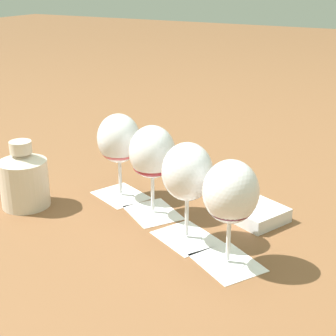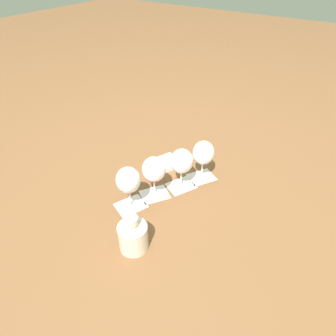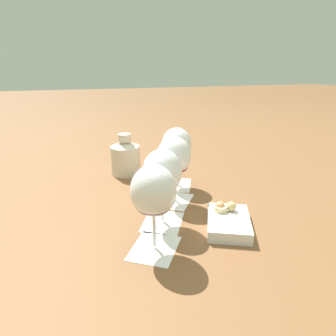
# 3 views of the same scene
# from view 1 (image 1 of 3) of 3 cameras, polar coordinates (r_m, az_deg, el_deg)

# --- Properties ---
(ground_plane) EXTENTS (8.00, 8.00, 0.00)m
(ground_plane) POSITION_cam_1_polar(r_m,az_deg,el_deg) (1.06, -0.23, -6.27)
(ground_plane) COLOR brown
(tasting_card_0) EXTENTS (0.15, 0.13, 0.00)m
(tasting_card_0) POSITION_cam_1_polar(r_m,az_deg,el_deg) (1.19, -5.25, -3.01)
(tasting_card_0) COLOR white
(tasting_card_0) RESTS_ON ground_plane
(tasting_card_1) EXTENTS (0.15, 0.14, 0.00)m
(tasting_card_1) POSITION_cam_1_polar(r_m,az_deg,el_deg) (1.10, -1.68, -4.94)
(tasting_card_1) COLOR white
(tasting_card_1) RESTS_ON ground_plane
(tasting_card_2) EXTENTS (0.15, 0.14, 0.00)m
(tasting_card_2) POSITION_cam_1_polar(r_m,az_deg,el_deg) (1.01, 2.05, -7.69)
(tasting_card_2) COLOR white
(tasting_card_2) RESTS_ON ground_plane
(tasting_card_3) EXTENTS (0.15, 0.14, 0.00)m
(tasting_card_3) POSITION_cam_1_polar(r_m,az_deg,el_deg) (0.93, 6.60, -10.35)
(tasting_card_3) COLOR white
(tasting_card_3) RESTS_ON ground_plane
(wine_glass_0) EXTENTS (0.10, 0.10, 0.19)m
(wine_glass_0) POSITION_cam_1_polar(r_m,az_deg,el_deg) (1.14, -5.47, 2.92)
(wine_glass_0) COLOR white
(wine_glass_0) RESTS_ON tasting_card_0
(wine_glass_1) EXTENTS (0.10, 0.10, 0.19)m
(wine_glass_1) POSITION_cam_1_polar(r_m,az_deg,el_deg) (1.05, -1.76, 1.40)
(wine_glass_1) COLOR white
(wine_glass_1) RESTS_ON tasting_card_1
(wine_glass_2) EXTENTS (0.10, 0.10, 0.19)m
(wine_glass_2) POSITION_cam_1_polar(r_m,az_deg,el_deg) (0.95, 2.15, -0.84)
(wine_glass_2) COLOR white
(wine_glass_2) RESTS_ON tasting_card_2
(wine_glass_3) EXTENTS (0.10, 0.10, 0.19)m
(wine_glass_3) POSITION_cam_1_polar(r_m,az_deg,el_deg) (0.87, 6.95, -3.08)
(wine_glass_3) COLOR white
(wine_glass_3) RESTS_ON tasting_card_3
(ceramic_vase) EXTENTS (0.10, 0.10, 0.15)m
(ceramic_vase) POSITION_cam_1_polar(r_m,az_deg,el_deg) (1.16, -15.68, -1.10)
(ceramic_vase) COLOR beige
(ceramic_vase) RESTS_ON ground_plane
(snack_dish) EXTENTS (0.18, 0.15, 0.05)m
(snack_dish) POSITION_cam_1_polar(r_m,az_deg,el_deg) (1.10, 8.76, -4.43)
(snack_dish) COLOR silver
(snack_dish) RESTS_ON ground_plane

